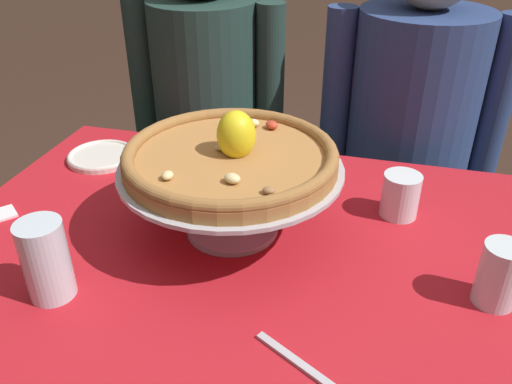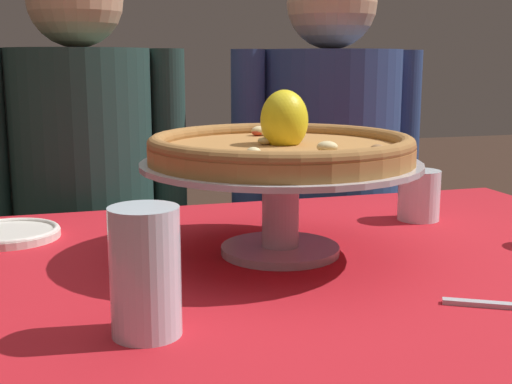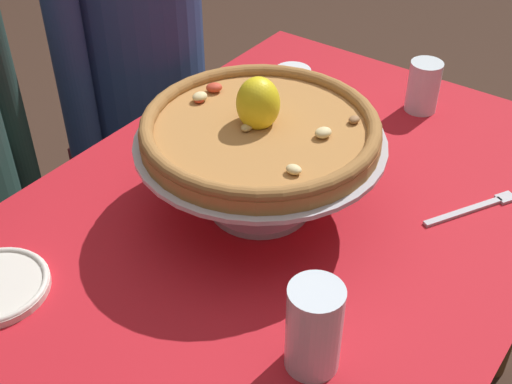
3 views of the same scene
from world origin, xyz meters
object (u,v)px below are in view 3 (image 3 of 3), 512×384
object	(u,v)px
water_glass_front_left	(314,333)
water_glass_back_right	(292,92)
pizza_stand	(260,159)
dinner_fork	(476,208)
diner_right	(140,88)
water_glass_side_right	(423,90)
pizza	(260,127)

from	to	relation	value
water_glass_front_left	water_glass_back_right	distance (m)	0.66
pizza_stand	dinner_fork	distance (m)	0.39
dinner_fork	diner_right	world-z (taller)	diner_right
water_glass_front_left	diner_right	size ratio (longest dim) A/B	0.11
water_glass_front_left	water_glass_side_right	distance (m)	0.71
water_glass_back_right	pizza_stand	bearing A→B (deg)	-155.85
pizza	dinner_fork	world-z (taller)	pizza
water_glass_back_right	diner_right	world-z (taller)	diner_right
water_glass_back_right	water_glass_side_right	size ratio (longest dim) A/B	0.83
water_glass_back_right	dinner_fork	xyz separation A→B (m)	(-0.10, -0.45, -0.04)
water_glass_side_right	dinner_fork	world-z (taller)	water_glass_side_right
water_glass_back_right	water_glass_front_left	bearing A→B (deg)	-144.19
pizza	water_glass_front_left	bearing A→B (deg)	-132.58
water_glass_back_right	water_glass_side_right	world-z (taller)	water_glass_side_right
pizza_stand	diner_right	size ratio (longest dim) A/B	0.33
pizza	dinner_fork	bearing A→B (deg)	-55.47
pizza	diner_right	xyz separation A→B (m)	(0.33, 0.62, -0.28)
pizza_stand	pizza	distance (m)	0.06
pizza_stand	pizza	world-z (taller)	pizza
water_glass_side_right	diner_right	size ratio (longest dim) A/B	0.09
pizza	water_glass_back_right	world-z (taller)	pizza
diner_right	water_glass_front_left	bearing A→B (deg)	-122.81
water_glass_front_left	diner_right	bearing A→B (deg)	57.19
pizza	water_glass_back_right	xyz separation A→B (m)	(0.31, 0.14, -0.12)
pizza	dinner_fork	distance (m)	0.41
pizza	diner_right	world-z (taller)	diner_right
pizza	water_glass_front_left	size ratio (longest dim) A/B	2.80
water_glass_front_left	dinner_fork	distance (m)	0.45
water_glass_back_right	water_glass_side_right	distance (m)	0.27
water_glass_back_right	dinner_fork	world-z (taller)	water_glass_back_right
water_glass_side_right	dinner_fork	bearing A→B (deg)	-138.54
diner_right	water_glass_side_right	bearing A→B (deg)	-79.06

